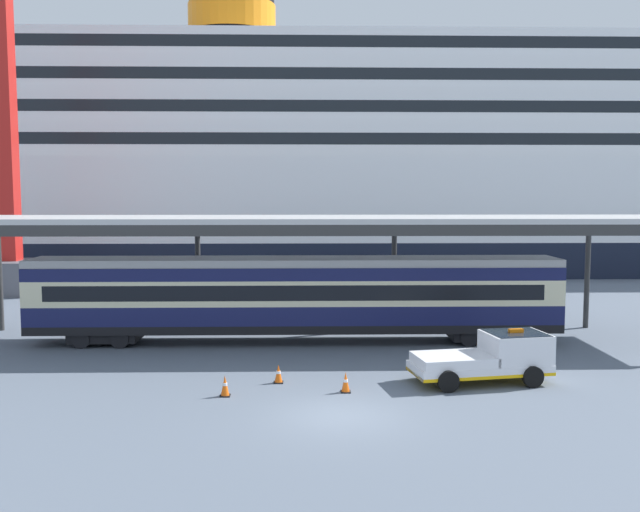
# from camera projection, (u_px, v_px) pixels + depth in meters

# --- Properties ---
(ground_plane) EXTENTS (400.00, 400.00, 0.00)m
(ground_plane) POSITION_uv_depth(u_px,v_px,m) (340.00, 415.00, 22.15)
(ground_plane) COLOR slate
(cruise_ship) EXTENTS (177.97, 22.06, 30.79)m
(cruise_ship) POSITION_uv_depth(u_px,v_px,m) (296.00, 166.00, 66.92)
(cruise_ship) COLOR black
(cruise_ship) RESTS_ON ground
(platform_canopy) EXTENTS (41.48, 6.38, 6.07)m
(platform_canopy) POSITION_uv_depth(u_px,v_px,m) (296.00, 221.00, 32.96)
(platform_canopy) COLOR #BABABA
(platform_canopy) RESTS_ON ground
(train_carriage) EXTENTS (25.19, 2.81, 4.11)m
(train_carriage) POSITION_uv_depth(u_px,v_px,m) (296.00, 295.00, 32.88)
(train_carriage) COLOR black
(train_carriage) RESTS_ON ground
(service_truck) EXTENTS (5.47, 2.92, 2.02)m
(service_truck) POSITION_uv_depth(u_px,v_px,m) (493.00, 356.00, 26.04)
(service_truck) COLOR white
(service_truck) RESTS_ON ground
(traffic_cone_near) EXTENTS (0.36, 0.36, 0.75)m
(traffic_cone_near) POSITION_uv_depth(u_px,v_px,m) (346.00, 382.00, 24.72)
(traffic_cone_near) COLOR black
(traffic_cone_near) RESTS_ON ground
(traffic_cone_mid) EXTENTS (0.36, 0.36, 0.71)m
(traffic_cone_mid) POSITION_uv_depth(u_px,v_px,m) (278.00, 374.00, 25.95)
(traffic_cone_mid) COLOR black
(traffic_cone_mid) RESTS_ON ground
(traffic_cone_far) EXTENTS (0.36, 0.36, 0.76)m
(traffic_cone_far) POSITION_uv_depth(u_px,v_px,m) (225.00, 386.00, 24.23)
(traffic_cone_far) COLOR black
(traffic_cone_far) RESTS_ON ground
(dockside_crane) EXTENTS (14.79, 4.40, 52.73)m
(dockside_crane) POSITION_uv_depth(u_px,v_px,m) (11.00, 59.00, 47.74)
(dockside_crane) COLOR #595960
(dockside_crane) RESTS_ON ground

